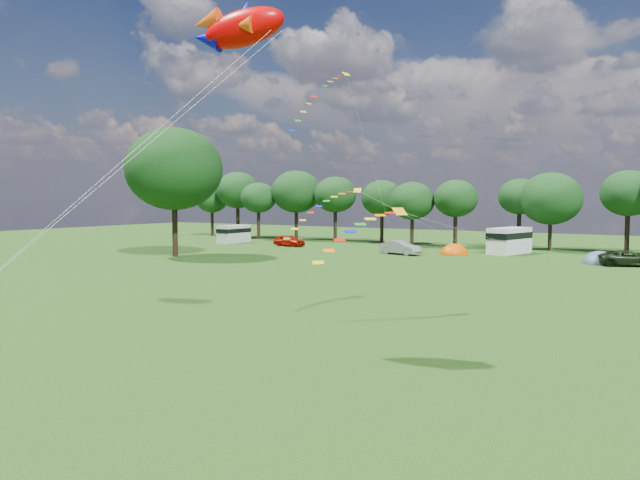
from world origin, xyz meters
The scene contains 14 objects.
ground_plane centered at (0.00, 0.00, 0.00)m, with size 180.00×180.00×0.00m, color black.
tree_line centered at (5.30, 54.99, 6.35)m, with size 102.98×10.98×10.27m.
big_tree centered at (-30.00, 28.00, 9.02)m, with size 10.00×10.00×13.28m.
car_a centered at (-27.10, 44.68, 0.71)m, with size 1.68×4.28×1.43m, color #A70F03.
car_b centered at (-10.82, 41.90, 0.75)m, with size 1.58×4.23×1.49m, color gray.
car_d centered at (11.08, 42.49, 0.70)m, with size 2.31×5.10×1.39m, color black.
campervan_a centered at (-36.76, 45.69, 1.26)m, with size 2.16×4.83×2.34m.
campervan_c centered at (-1.19, 49.11, 1.51)m, with size 3.75×6.15×2.81m.
tent_orange centered at (-5.85, 44.76, 0.02)m, with size 2.99×3.28×2.34m.
tent_greyblue centered at (8.62, 43.33, 0.02)m, with size 3.12×3.42×2.32m.
fish_kite centered at (0.12, 1.36, 13.09)m, with size 4.31×2.44×2.25m.
streamer_kite_a centered at (-13.27, 30.19, 15.72)m, with size 3.31×5.68×5.79m.
streamer_kite_b centered at (-7.03, 20.58, 5.58)m, with size 4.25×4.54×3.78m.
streamer_kite_c centered at (1.57, 10.23, 4.66)m, with size 3.23×5.08×2.84m.
Camera 1 is at (16.64, -19.01, 6.24)m, focal length 35.00 mm.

